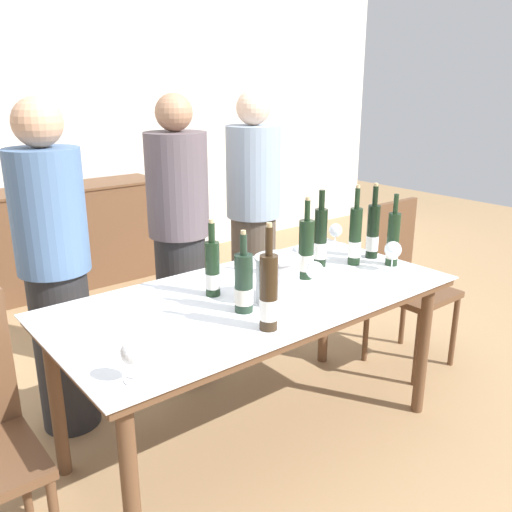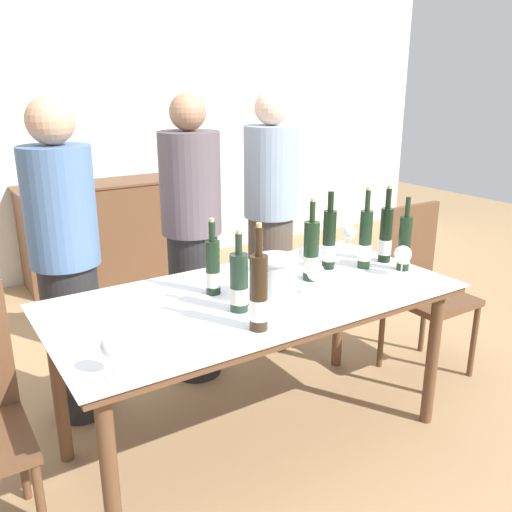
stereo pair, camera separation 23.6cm
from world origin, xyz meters
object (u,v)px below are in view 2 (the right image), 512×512
object	(u,v)px
chair_right_end	(420,279)
wine_bottle_1	(404,245)
wine_bottle_0	(365,241)
wine_bottle_7	(259,294)
ice_bucket	(276,279)
wine_glass_1	(306,255)
wine_bottle_5	(213,268)
wine_glass_2	(316,273)
person_guest_left	(192,243)
wine_bottle_4	(239,284)
person_guest_right	(271,225)
wine_bottle_3	(329,241)
sideboard_cabinet	(108,231)
wine_glass_0	(112,347)
wine_glass_3	(403,255)
dining_table	(256,309)
wine_bottle_6	(386,236)
wine_glass_4	(349,233)
wine_bottle_2	(311,253)
person_host	(67,267)

from	to	relation	value
chair_right_end	wine_bottle_1	bearing A→B (deg)	-152.23
wine_bottle_0	wine_bottle_7	distance (m)	0.90
ice_bucket	wine_glass_1	world-z (taller)	ice_bucket
wine_bottle_5	wine_glass_2	xyz separation A→B (m)	(0.38, -0.25, -0.02)
person_guest_left	wine_bottle_5	bearing A→B (deg)	-108.26
ice_bucket	wine_bottle_4	size ratio (longest dim) A/B	0.58
person_guest_left	person_guest_right	distance (m)	0.58
wine_glass_2	chair_right_end	bearing A→B (deg)	13.27
ice_bucket	wine_bottle_3	bearing A→B (deg)	24.67
sideboard_cabinet	wine_glass_2	distance (m)	2.80
wine_glass_0	wine_glass_1	world-z (taller)	same
sideboard_cabinet	wine_glass_3	xyz separation A→B (m)	(0.57, -2.80, 0.43)
dining_table	wine_bottle_0	bearing A→B (deg)	0.92
wine_bottle_6	wine_glass_3	distance (m)	0.23
dining_table	wine_glass_3	world-z (taller)	wine_glass_3
wine_bottle_7	chair_right_end	bearing A→B (deg)	15.93
wine_bottle_5	wine_glass_1	xyz separation A→B (m)	(0.52, -0.01, -0.03)
wine_glass_3	wine_bottle_5	bearing A→B (deg)	161.78
wine_bottle_1	wine_glass_4	xyz separation A→B (m)	(-0.02, 0.38, -0.03)
wine_bottle_0	person_guest_left	xyz separation A→B (m)	(-0.61, 0.72, -0.10)
wine_bottle_5	wine_glass_4	world-z (taller)	wine_bottle_5
ice_bucket	wine_bottle_0	size ratio (longest dim) A/B	0.49
person_guest_right	wine_bottle_5	bearing A→B (deg)	-138.48
person_guest_left	wine_glass_0	bearing A→B (deg)	-127.36
dining_table	wine_bottle_4	distance (m)	0.27
wine_bottle_5	chair_right_end	world-z (taller)	wine_bottle_5
wine_bottle_0	wine_bottle_4	xyz separation A→B (m)	(-0.82, -0.12, -0.03)
wine_glass_1	wine_glass_2	xyz separation A→B (m)	(-0.14, -0.25, 0.00)
wine_bottle_5	chair_right_end	distance (m)	1.39
wine_bottle_5	person_guest_right	xyz separation A→B (m)	(0.78, 0.69, -0.07)
ice_bucket	wine_bottle_5	size ratio (longest dim) A/B	0.58
wine_glass_3	person_guest_left	world-z (taller)	person_guest_left
wine_glass_2	wine_glass_4	world-z (taller)	wine_glass_4
wine_bottle_1	wine_glass_3	distance (m)	0.10
wine_bottle_2	wine_bottle_3	xyz separation A→B (m)	(0.18, 0.08, 0.01)
wine_bottle_2	chair_right_end	xyz separation A→B (m)	(0.88, 0.07, -0.33)
dining_table	ice_bucket	bearing A→B (deg)	-78.84
ice_bucket	person_host	size ratio (longest dim) A/B	0.13
sideboard_cabinet	person_guest_left	size ratio (longest dim) A/B	0.90
sideboard_cabinet	wine_bottle_2	xyz separation A→B (m)	(0.16, -2.61, 0.47)
wine_bottle_2	wine_bottle_7	distance (m)	0.60
wine_bottle_1	person_guest_right	size ratio (longest dim) A/B	0.23
wine_glass_2	person_guest_left	bearing A→B (deg)	101.25
wine_bottle_5	wine_glass_0	xyz separation A→B (m)	(-0.61, -0.44, -0.03)
wine_bottle_6	wine_glass_4	world-z (taller)	wine_bottle_6
sideboard_cabinet	dining_table	world-z (taller)	sideboard_cabinet
wine_glass_2	wine_glass_3	xyz separation A→B (m)	(0.51, -0.04, 0.01)
wine_bottle_3	wine_glass_0	distance (m)	1.34
wine_bottle_0	wine_bottle_5	world-z (taller)	wine_bottle_0
dining_table	wine_bottle_6	size ratio (longest dim) A/B	4.49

